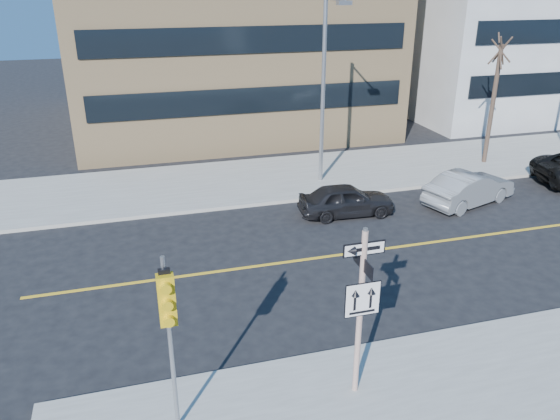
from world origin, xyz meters
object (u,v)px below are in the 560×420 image
object	(u,v)px
parked_car_b	(469,188)
sign_pole	(361,304)
traffic_signal	(168,314)
street_tree_west	(500,53)
parked_car_a	(346,200)
streetlight_a	(325,81)

from	to	relation	value
parked_car_b	sign_pole	bearing A→B (deg)	117.56
traffic_signal	street_tree_west	world-z (taller)	street_tree_west
parked_car_a	streetlight_a	size ratio (longest dim) A/B	0.48
sign_pole	parked_car_a	world-z (taller)	sign_pole
sign_pole	parked_car_a	size ratio (longest dim) A/B	1.07
parked_car_b	streetlight_a	distance (m)	7.60
streetlight_a	traffic_signal	bearing A→B (deg)	-120.80
traffic_signal	parked_car_a	bearing A→B (deg)	51.91
parked_car_a	parked_car_b	distance (m)	5.41
sign_pole	traffic_signal	distance (m)	4.05
sign_pole	streetlight_a	size ratio (longest dim) A/B	0.51
sign_pole	parked_car_a	distance (m)	10.54
street_tree_west	traffic_signal	bearing A→B (deg)	-140.61
traffic_signal	parked_car_a	world-z (taller)	traffic_signal
parked_car_a	parked_car_b	world-z (taller)	parked_car_b
parked_car_a	street_tree_west	bearing A→B (deg)	-62.71
sign_pole	traffic_signal	xyz separation A→B (m)	(-4.00, -0.15, 0.59)
sign_pole	parked_car_b	bearing A→B (deg)	45.81
sign_pole	parked_car_b	distance (m)	13.20
sign_pole	streetlight_a	bearing A→B (deg)	73.23
traffic_signal	parked_car_b	size ratio (longest dim) A/B	0.93
parked_car_a	streetlight_a	world-z (taller)	streetlight_a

